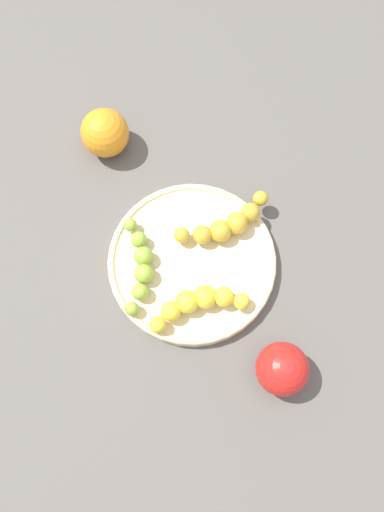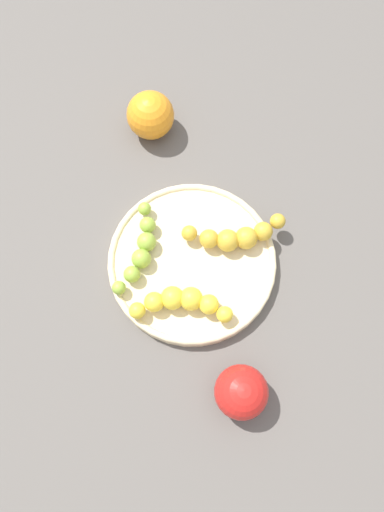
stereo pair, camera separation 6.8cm
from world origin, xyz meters
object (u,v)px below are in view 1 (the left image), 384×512
object	(u,v)px
banana_yellow	(197,303)
fruit_bowl	(192,261)
apple_red	(282,369)
banana_spotted	(227,224)
orange_fruit	(105,133)
banana_green	(140,265)

from	to	relation	value
banana_yellow	fruit_bowl	bearing A→B (deg)	-9.71
apple_red	fruit_bowl	bearing A→B (deg)	12.83
fruit_bowl	banana_spotted	xyz separation A→B (m)	(0.02, -0.07, 0.02)
fruit_bowl	apple_red	bearing A→B (deg)	-167.17
banana_yellow	apple_red	xyz separation A→B (m)	(-0.13, -0.07, 0.00)
apple_red	orange_fruit	xyz separation A→B (m)	(0.43, 0.08, 0.00)
fruit_bowl	apple_red	distance (m)	0.20
orange_fruit	banana_green	bearing A→B (deg)	171.60
apple_red	orange_fruit	bearing A→B (deg)	10.95
banana_spotted	apple_red	world-z (taller)	apple_red
banana_yellow	banana_green	xyz separation A→B (m)	(0.08, 0.05, -0.00)
banana_yellow	banana_spotted	distance (m)	0.13
apple_red	orange_fruit	distance (m)	0.44
banana_spotted	orange_fruit	xyz separation A→B (m)	(0.22, 0.11, 0.00)
fruit_bowl	banana_yellow	xyz separation A→B (m)	(-0.07, 0.02, 0.02)
fruit_bowl	orange_fruit	size ratio (longest dim) A/B	3.27
apple_red	banana_green	bearing A→B (deg)	28.73
fruit_bowl	orange_fruit	xyz separation A→B (m)	(0.24, 0.04, 0.03)
fruit_bowl	banana_green	world-z (taller)	banana_green
banana_yellow	orange_fruit	bearing A→B (deg)	12.21
banana_green	apple_red	distance (m)	0.24
banana_yellow	banana_spotted	bearing A→B (deg)	-36.08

